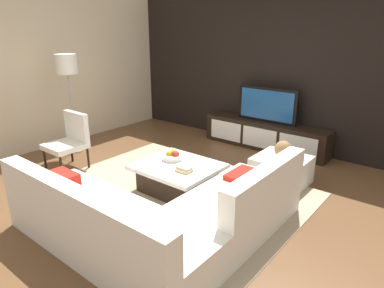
{
  "coord_description": "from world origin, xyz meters",
  "views": [
    {
      "loc": [
        2.71,
        -3.08,
        2.13
      ],
      "look_at": [
        -0.21,
        0.55,
        0.53
      ],
      "focal_mm": 32.23,
      "sensor_mm": 36.0,
      "label": 1
    }
  ],
  "objects_px": {
    "television": "(267,105)",
    "coffee_table": "(178,177)",
    "accent_chair_near": "(70,138)",
    "book_stack": "(184,170)",
    "ottoman": "(281,171)",
    "decorative_ball": "(283,149)",
    "sectional_couch": "(160,217)",
    "floor_lamp": "(67,70)",
    "media_console": "(265,135)",
    "fruit_bowl": "(173,156)"
  },
  "relations": [
    {
      "from": "television",
      "to": "ottoman",
      "type": "distance_m",
      "value": 1.62
    },
    {
      "from": "media_console",
      "to": "sectional_couch",
      "type": "distance_m",
      "value": 3.31
    },
    {
      "from": "television",
      "to": "ottoman",
      "type": "height_order",
      "value": "television"
    },
    {
      "from": "floor_lamp",
      "to": "fruit_bowl",
      "type": "height_order",
      "value": "floor_lamp"
    },
    {
      "from": "ottoman",
      "to": "decorative_ball",
      "type": "xyz_separation_m",
      "value": [
        0.0,
        0.0,
        0.32
      ]
    },
    {
      "from": "media_console",
      "to": "fruit_bowl",
      "type": "xyz_separation_m",
      "value": [
        -0.28,
        -2.19,
        0.18
      ]
    },
    {
      "from": "media_console",
      "to": "accent_chair_near",
      "type": "bearing_deg",
      "value": -125.65
    },
    {
      "from": "fruit_bowl",
      "to": "decorative_ball",
      "type": "xyz_separation_m",
      "value": [
        1.17,
        0.98,
        0.09
      ]
    },
    {
      "from": "floor_lamp",
      "to": "accent_chair_near",
      "type": "bearing_deg",
      "value": -36.57
    },
    {
      "from": "decorative_ball",
      "to": "sectional_couch",
      "type": "bearing_deg",
      "value": -100.41
    },
    {
      "from": "floor_lamp",
      "to": "decorative_ball",
      "type": "xyz_separation_m",
      "value": [
        3.46,
        1.03,
        -0.92
      ]
    },
    {
      "from": "decorative_ball",
      "to": "coffee_table",
      "type": "bearing_deg",
      "value": -132.45
    },
    {
      "from": "accent_chair_near",
      "to": "decorative_ball",
      "type": "xyz_separation_m",
      "value": [
        2.84,
        1.5,
        0.03
      ]
    },
    {
      "from": "sectional_couch",
      "to": "decorative_ball",
      "type": "bearing_deg",
      "value": 79.59
    },
    {
      "from": "television",
      "to": "accent_chair_near",
      "type": "height_order",
      "value": "television"
    },
    {
      "from": "media_console",
      "to": "ottoman",
      "type": "distance_m",
      "value": 1.51
    },
    {
      "from": "television",
      "to": "coffee_table",
      "type": "distance_m",
      "value": 2.38
    },
    {
      "from": "television",
      "to": "media_console",
      "type": "bearing_deg",
      "value": -90.0
    },
    {
      "from": "coffee_table",
      "to": "ottoman",
      "type": "height_order",
      "value": "ottoman"
    },
    {
      "from": "media_console",
      "to": "television",
      "type": "bearing_deg",
      "value": 90.0
    },
    {
      "from": "coffee_table",
      "to": "floor_lamp",
      "type": "height_order",
      "value": "floor_lamp"
    },
    {
      "from": "accent_chair_near",
      "to": "book_stack",
      "type": "bearing_deg",
      "value": 18.76
    },
    {
      "from": "media_console",
      "to": "book_stack",
      "type": "xyz_separation_m",
      "value": [
        0.12,
        -2.42,
        0.16
      ]
    },
    {
      "from": "accent_chair_near",
      "to": "fruit_bowl",
      "type": "relative_size",
      "value": 3.11
    },
    {
      "from": "accent_chair_near",
      "to": "ottoman",
      "type": "bearing_deg",
      "value": 38.46
    },
    {
      "from": "accent_chair_near",
      "to": "ottoman",
      "type": "height_order",
      "value": "accent_chair_near"
    },
    {
      "from": "sectional_couch",
      "to": "television",
      "type": "bearing_deg",
      "value": 98.89
    },
    {
      "from": "television",
      "to": "fruit_bowl",
      "type": "relative_size",
      "value": 3.97
    },
    {
      "from": "sectional_couch",
      "to": "book_stack",
      "type": "bearing_deg",
      "value": 114.83
    },
    {
      "from": "ottoman",
      "to": "book_stack",
      "type": "bearing_deg",
      "value": -122.77
    },
    {
      "from": "ottoman",
      "to": "book_stack",
      "type": "relative_size",
      "value": 3.71
    },
    {
      "from": "coffee_table",
      "to": "floor_lamp",
      "type": "relative_size",
      "value": 0.62
    },
    {
      "from": "accent_chair_near",
      "to": "fruit_bowl",
      "type": "height_order",
      "value": "accent_chair_near"
    },
    {
      "from": "television",
      "to": "decorative_ball",
      "type": "relative_size",
      "value": 4.66
    },
    {
      "from": "accent_chair_near",
      "to": "book_stack",
      "type": "xyz_separation_m",
      "value": [
        2.06,
        0.29,
        -0.08
      ]
    },
    {
      "from": "coffee_table",
      "to": "accent_chair_near",
      "type": "bearing_deg",
      "value": -167.32
    },
    {
      "from": "sectional_couch",
      "to": "fruit_bowl",
      "type": "xyz_separation_m",
      "value": [
        -0.79,
        1.08,
        0.16
      ]
    },
    {
      "from": "floor_lamp",
      "to": "decorative_ball",
      "type": "relative_size",
      "value": 7.09
    },
    {
      "from": "media_console",
      "to": "book_stack",
      "type": "height_order",
      "value": "media_console"
    },
    {
      "from": "floor_lamp",
      "to": "fruit_bowl",
      "type": "distance_m",
      "value": 2.5
    },
    {
      "from": "coffee_table",
      "to": "television",
      "type": "bearing_deg",
      "value": 87.51
    },
    {
      "from": "fruit_bowl",
      "to": "book_stack",
      "type": "height_order",
      "value": "fruit_bowl"
    },
    {
      "from": "media_console",
      "to": "ottoman",
      "type": "bearing_deg",
      "value": -53.76
    },
    {
      "from": "accent_chair_near",
      "to": "decorative_ball",
      "type": "distance_m",
      "value": 3.21
    },
    {
      "from": "television",
      "to": "floor_lamp",
      "type": "xyz_separation_m",
      "value": [
        -2.57,
        -2.25,
        0.63
      ]
    },
    {
      "from": "sectional_couch",
      "to": "ottoman",
      "type": "distance_m",
      "value": 2.09
    },
    {
      "from": "media_console",
      "to": "floor_lamp",
      "type": "height_order",
      "value": "floor_lamp"
    },
    {
      "from": "coffee_table",
      "to": "decorative_ball",
      "type": "relative_size",
      "value": 4.42
    },
    {
      "from": "ottoman",
      "to": "fruit_bowl",
      "type": "xyz_separation_m",
      "value": [
        -1.17,
        -0.98,
        0.23
      ]
    },
    {
      "from": "coffee_table",
      "to": "sectional_couch",
      "type": "bearing_deg",
      "value": -57.91
    }
  ]
}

